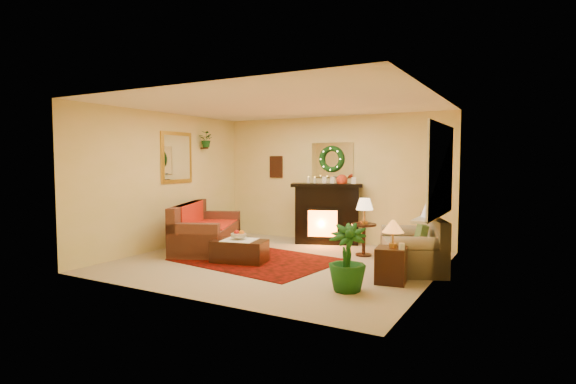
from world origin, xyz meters
The scene contains 31 objects.
floor centered at (0.00, 0.00, 0.00)m, with size 5.00×5.00×0.00m, color beige.
ceiling centered at (0.00, 0.00, 2.60)m, with size 5.00×5.00×0.00m, color white.
wall_back centered at (0.00, 2.25, 1.30)m, with size 5.00×5.00×0.00m, color #EFD88C.
wall_front centered at (0.00, -2.25, 1.30)m, with size 5.00×5.00×0.00m, color #EFD88C.
wall_left centered at (-2.50, 0.00, 1.30)m, with size 4.50×4.50×0.00m, color #EFD88C.
wall_right centered at (2.50, 0.00, 1.30)m, with size 4.50×4.50×0.00m, color #EFD88C.
area_rug centered at (-0.37, -0.05, 0.01)m, with size 2.52×1.89×0.01m, color #5C0E18.
sofa centered at (-1.75, 0.31, 0.43)m, with size 0.89×2.03×0.87m, color #4C2C20.
red_throw centered at (-1.81, 0.43, 0.46)m, with size 0.85×1.38×0.02m, color #B52627.
fireplace centered at (0.02, 1.95, 0.55)m, with size 1.26×0.40×1.16m, color black.
poinsettia centered at (0.35, 1.92, 1.30)m, with size 0.23×0.23×0.23m, color #BA3117.
mantel_candle_a centered at (-0.39, 1.93, 1.26)m, with size 0.06×0.06×0.18m, color beige.
mantel_candle_b centered at (-0.24, 1.91, 1.26)m, with size 0.06×0.06×0.17m, color #FFFBCC.
mantel_mirror centered at (0.00, 2.23, 1.70)m, with size 0.92×0.02×0.72m, color white.
wreath centered at (0.00, 2.19, 1.72)m, with size 0.55×0.55×0.11m, color #194719.
wall_art centered at (-1.35, 2.23, 1.55)m, with size 0.32×0.03×0.48m, color #381E11.
gold_mirror centered at (-2.48, 0.30, 1.75)m, with size 0.03×0.84×1.00m, color gold.
hanging_plant centered at (-2.34, 1.05, 1.97)m, with size 0.33×0.28×0.36m, color #194719.
loveseat centered at (2.06, 0.64, 0.42)m, with size 0.81×1.40×0.81m, color tan.
window_frame centered at (2.48, 0.55, 1.55)m, with size 0.03×1.86×1.36m, color white.
window_glass centered at (2.47, 0.55, 1.55)m, with size 0.02×1.70×1.22m, color black.
window_sill centered at (2.38, 0.55, 0.87)m, with size 0.22×1.86×0.04m, color white.
mini_tree centered at (2.40, 0.13, 1.04)m, with size 0.20×0.20×0.30m, color white.
sill_plant centered at (2.36, 1.24, 1.08)m, with size 0.26×0.21×0.48m, color #155319.
side_table_round centered at (1.08, 1.18, 0.33)m, with size 0.44×0.44×0.58m, color #4A2E1B.
lamp_cream centered at (1.10, 1.14, 0.88)m, with size 0.30×0.30×0.46m, color #FFD39D.
end_table_square centered at (2.01, -0.34, 0.27)m, with size 0.40×0.40×0.49m, color #422D1A.
lamp_tiffany centered at (2.02, -0.31, 0.74)m, with size 0.30×0.30×0.44m, color #FF8F43.
coffee_table centered at (-0.54, -0.33, 0.21)m, with size 0.88×0.49×0.37m, color #351B0E.
fruit_bowl centered at (-0.57, -0.31, 0.45)m, with size 0.26×0.26×0.06m, color beige.
floor_palm centered at (1.62, -1.00, 0.45)m, with size 1.46×1.46×2.62m, color #183D13.
Camera 1 is at (3.74, -6.36, 1.69)m, focal length 28.00 mm.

